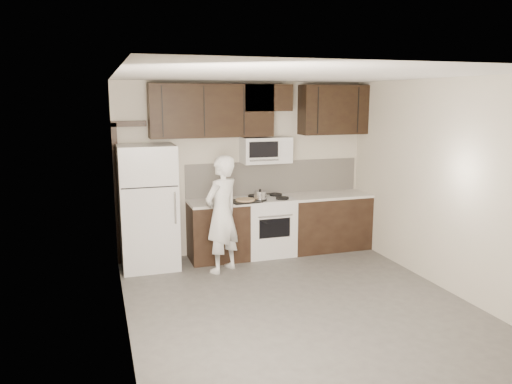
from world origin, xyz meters
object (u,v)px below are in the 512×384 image
stove (268,226)px  person (222,214)px  microwave (266,150)px  refrigerator (148,207)px

stove → person: (-0.88, -0.55, 0.38)m
stove → microwave: microwave is taller
person → stove: bearing=177.2°
stove → refrigerator: size_ratio=0.52×
microwave → refrigerator: microwave is taller
stove → microwave: 1.20m
refrigerator → person: 1.09m
microwave → stove: bearing=-89.9°
refrigerator → person: refrigerator is taller
microwave → person: 1.37m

